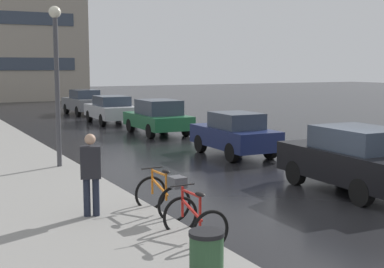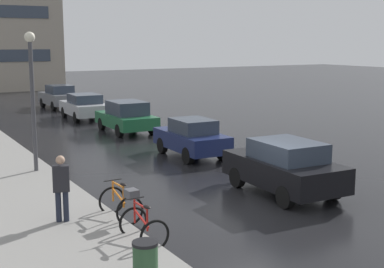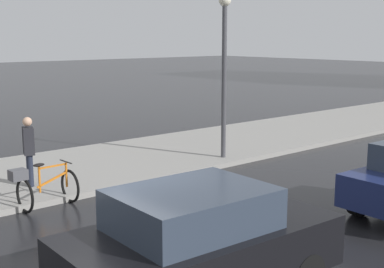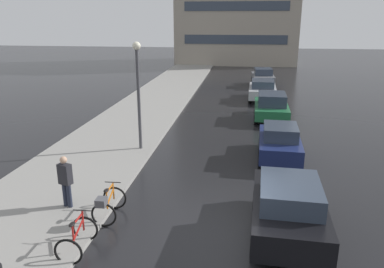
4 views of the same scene
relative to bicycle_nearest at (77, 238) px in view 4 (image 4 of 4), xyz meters
The scene contains 11 objects.
ground_plane 3.88m from the bicycle_nearest, 13.70° to the left, with size 140.00×140.00×0.00m, color black.
sidewalk_kerb 11.15m from the bicycle_nearest, 101.68° to the left, with size 4.80×60.00×0.14m, color gray.
bicycle_nearest is the anchor object (origin of this frame).
bicycle_second 1.70m from the bicycle_nearest, 82.81° to the left, with size 0.81×1.42×1.02m.
car_black 5.68m from the bicycle_nearest, 16.38° to the left, with size 2.10×4.05×1.64m.
car_navy 9.49m from the bicycle_nearest, 53.17° to the left, with size 1.84×3.77×1.53m.
car_green 15.39m from the bicycle_nearest, 68.04° to the left, with size 2.02×4.07×1.60m.
car_silver 20.59m from the bicycle_nearest, 74.63° to the left, with size 2.05×4.17×1.50m.
car_grey 26.44m from the bicycle_nearest, 77.49° to the left, with size 1.98×3.90×1.60m.
pedestrian 2.49m from the bicycle_nearest, 121.08° to the left, with size 0.45×0.35×1.81m.
streetlamp 8.21m from the bicycle_nearest, 93.39° to the left, with size 0.35×0.35×4.87m.
Camera 4 is at (0.34, -8.79, 5.81)m, focal length 35.00 mm.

